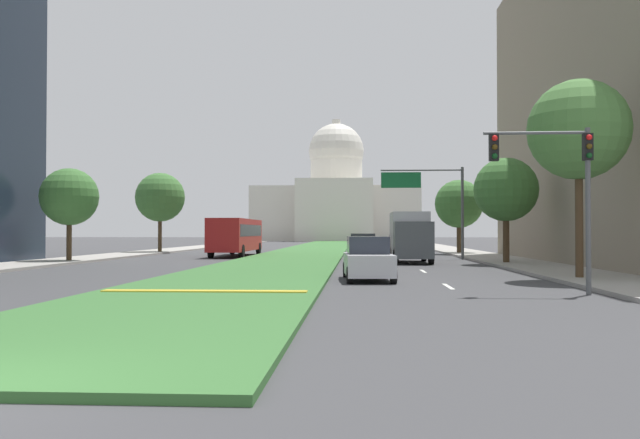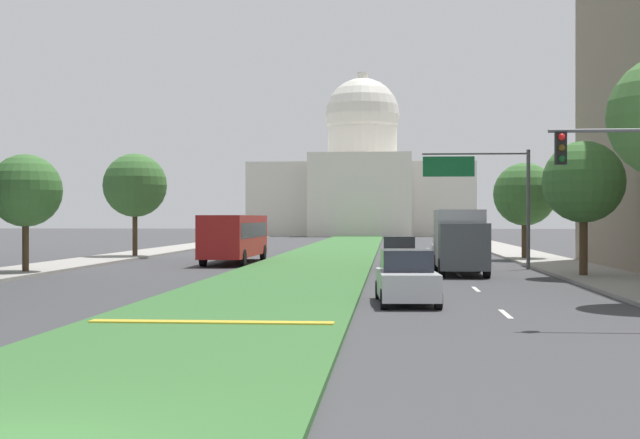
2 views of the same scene
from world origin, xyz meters
TOP-DOWN VIEW (x-y plane):
  - ground_plane at (0.00, 67.04)m, footprint 294.97×294.97m
  - grass_median at (0.00, 60.33)m, footprint 6.95×120.67m
  - median_curb_nose at (0.00, 12.34)m, footprint 6.26×0.50m
  - lane_dashes_right at (7.89, 40.26)m, footprint 0.16×56.55m
  - sidewalk_left at (-14.30, 53.63)m, footprint 4.00×120.67m
  - sidewalk_right at (14.30, 53.63)m, footprint 4.00×120.67m
  - capitol_building at (0.00, 133.25)m, footprint 34.62×26.10m
  - traffic_light_near_right at (10.95, 13.39)m, footprint 3.34×0.35m
  - overhead_guide_sign at (9.80, 38.97)m, footprint 5.83×0.20m
  - street_tree_right_near at (13.46, 19.27)m, footprint 4.01×4.01m
  - street_tree_left_mid at (-13.50, 32.81)m, footprint 3.61×3.61m
  - street_tree_right_mid at (13.47, 32.11)m, footprint 3.80×3.80m
  - street_tree_left_far at (-13.22, 50.78)m, footprint 4.43×4.43m
  - street_tree_right_far at (13.40, 49.73)m, footprint 4.16×4.16m
  - sedan_lead_stopped at (5.06, 19.14)m, footprint 2.12×4.51m
  - sedan_midblock at (5.02, 36.87)m, footprint 2.01×4.22m
  - sedan_distant at (8.21, 49.50)m, footprint 2.06×4.23m
  - sedan_far_horizon at (-7.54, 64.47)m, footprint 1.95×4.27m
  - box_truck_delivery at (7.97, 34.35)m, footprint 2.40×6.40m
  - city_bus at (-5.06, 44.41)m, footprint 2.62×11.00m

SIDE VIEW (x-z plane):
  - ground_plane at x=0.00m, z-range 0.00..0.00m
  - lane_dashes_right at x=7.89m, z-range 0.00..0.01m
  - grass_median at x=0.00m, z-range 0.00..0.14m
  - sidewalk_left at x=-14.30m, z-range 0.00..0.15m
  - sidewalk_right at x=14.30m, z-range 0.00..0.15m
  - median_curb_nose at x=0.00m, z-range 0.14..0.18m
  - sedan_far_horizon at x=-7.54m, z-range -0.05..1.63m
  - sedan_distant at x=8.21m, z-range -0.05..1.64m
  - sedan_lead_stopped at x=5.06m, z-range -0.06..1.71m
  - sedan_midblock at x=5.02m, z-range -0.07..1.76m
  - box_truck_delivery at x=7.97m, z-range 0.08..3.28m
  - city_bus at x=-5.06m, z-range 0.29..3.24m
  - traffic_light_near_right at x=10.95m, z-range 1.20..6.40m
  - street_tree_left_mid at x=-13.50m, z-range 1.16..7.12m
  - street_tree_right_far at x=13.40m, z-range 1.12..7.57m
  - street_tree_right_mid at x=13.47m, z-range 1.26..7.63m
  - overhead_guide_sign at x=9.80m, z-range 1.41..7.91m
  - street_tree_left_far at x=-13.22m, z-range 1.41..8.69m
  - street_tree_right_near at x=13.46m, z-range 1.99..10.04m
  - capitol_building at x=0.00m, z-range -4.92..21.38m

